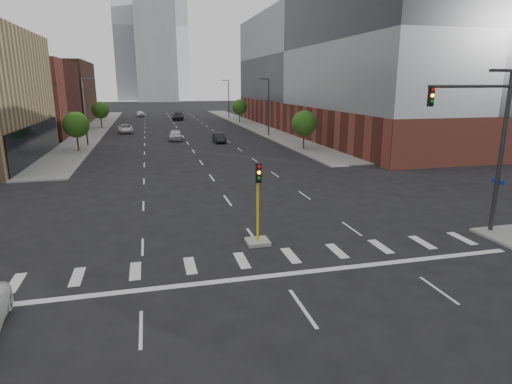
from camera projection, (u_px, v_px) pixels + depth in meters
name	position (u px, v px, depth m)	size (l,w,h in m)	color
ground	(323.00, 337.00, 14.49)	(400.00, 400.00, 0.00)	black
sidewalk_left_far	(96.00, 128.00, 80.51)	(5.00, 92.00, 0.15)	gray
sidewalk_right_far	(250.00, 125.00, 87.56)	(5.00, 92.00, 0.15)	gray
building_left_far_a	(5.00, 98.00, 68.59)	(20.00, 22.00, 12.00)	brown
building_left_far_b	(41.00, 92.00, 92.90)	(20.00, 24.00, 13.00)	brown
building_right_main	(349.00, 68.00, 75.11)	(24.00, 70.00, 22.00)	brown
tower_left	(137.00, 28.00, 210.77)	(22.00, 22.00, 70.00)	#B2B7BC
tower_right	(169.00, 28.00, 251.37)	(20.00, 20.00, 80.00)	#B2B7BC
tower_mid	(156.00, 53.00, 197.06)	(18.00, 18.00, 44.00)	slate
median_traffic_signal	(258.00, 227.00, 22.68)	(1.20, 1.20, 4.40)	#999993
mast_arm_signal	(490.00, 135.00, 23.11)	(5.12, 0.90, 9.07)	#2D2D30
streetlight_right_a	(268.00, 105.00, 68.11)	(1.60, 0.22, 9.07)	#2D2D30
streetlight_right_b	(228.00, 98.00, 101.01)	(1.60, 0.22, 9.07)	#2D2D30
streetlight_left	(85.00, 109.00, 57.10)	(1.60, 0.22, 9.07)	#2D2D30
tree_left_near	(76.00, 125.00, 52.66)	(3.20, 3.20, 4.85)	#382619
tree_left_far	(100.00, 110.00, 80.86)	(3.20, 3.20, 4.85)	#382619
tree_right_near	(304.00, 123.00, 54.54)	(3.20, 3.20, 4.85)	#382619
tree_right_far	(240.00, 107.00, 92.15)	(3.20, 3.20, 4.85)	#382619
car_near_left	(175.00, 135.00, 64.18)	(1.89, 4.70, 1.60)	silver
car_mid_right	(219.00, 138.00, 61.84)	(1.45, 4.17, 1.37)	black
car_far_left	(126.00, 129.00, 73.87)	(2.40, 5.21, 1.45)	silver
car_deep_right	(178.00, 116.00, 99.76)	(2.39, 5.87, 1.70)	black
car_distant	(141.00, 114.00, 109.17)	(1.89, 4.69, 1.60)	silver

